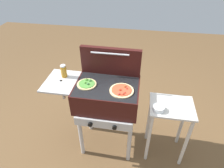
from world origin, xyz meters
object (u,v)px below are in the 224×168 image
grill (106,96)px  pizza_pepperoni (122,90)px  pizza_veggie (87,84)px  sauce_jar (64,71)px  prep_table (169,120)px  topping_bowl_near (159,108)px

grill → pizza_pepperoni: pizza_pepperoni is taller
pizza_veggie → pizza_pepperoni: bearing=-7.9°
grill → pizza_veggie: (-0.19, -0.02, 0.15)m
sauce_jar → prep_table: 1.22m
pizza_veggie → prep_table: bearing=1.5°
topping_bowl_near → prep_table: bearing=32.5°
pizza_veggie → topping_bowl_near: (0.72, -0.07, -0.16)m
grill → pizza_pepperoni: (0.17, -0.07, 0.15)m
sauce_jar → topping_bowl_near: sauce_jar is taller
pizza_veggie → prep_table: (0.86, 0.02, -0.39)m
sauce_jar → prep_table: (1.13, -0.08, -0.45)m
pizza_pepperoni → pizza_veggie: size_ratio=1.20×
pizza_veggie → topping_bowl_near: size_ratio=1.71×
pizza_pepperoni → pizza_veggie: (-0.35, 0.05, 0.00)m
pizza_veggie → sauce_jar: sauce_jar is taller
prep_table → topping_bowl_near: (-0.14, -0.09, 0.23)m
sauce_jar → pizza_veggie: bearing=-20.3°
pizza_veggie → topping_bowl_near: pizza_veggie is taller
pizza_veggie → grill: bearing=5.5°
grill → pizza_veggie: bearing=-174.5°
pizza_pepperoni → topping_bowl_near: bearing=-2.6°
grill → topping_bowl_near: grill is taller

